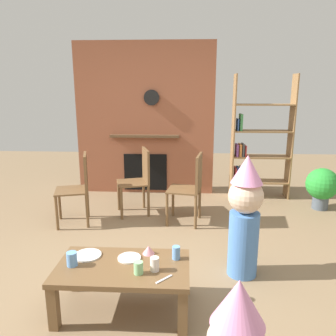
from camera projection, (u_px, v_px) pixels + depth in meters
name	position (u px, v px, depth m)	size (l,w,h in m)	color
ground_plane	(150.00, 276.00, 3.07)	(12.00, 12.00, 0.00)	#846B4C
brick_fireplace_feature	(145.00, 120.00, 5.33)	(2.20, 0.28, 2.40)	#935138
bookshelf	(257.00, 144.00, 5.12)	(0.90, 0.28, 1.90)	olive
coffee_table	(123.00, 273.00, 2.53)	(1.01, 0.57, 0.38)	brown
paper_cup_near_left	(155.00, 264.00, 2.43)	(0.07, 0.07, 0.11)	silver
paper_cup_near_right	(138.00, 268.00, 2.39)	(0.07, 0.07, 0.09)	#8CD18C
paper_cup_center	(176.00, 253.00, 2.60)	(0.06, 0.06, 0.11)	#669EE0
paper_cup_far_left	(72.00, 259.00, 2.50)	(0.08, 0.08, 0.11)	#669EE0
paper_plate_front	(129.00, 258.00, 2.61)	(0.18, 0.18, 0.01)	white
paper_plate_rear	(88.00, 255.00, 2.66)	(0.22, 0.22, 0.01)	white
birthday_cake_slice	(149.00, 250.00, 2.68)	(0.10, 0.10, 0.07)	pink
table_fork	(164.00, 279.00, 2.33)	(0.15, 0.02, 0.01)	silver
child_in_pink	(245.00, 214.00, 2.96)	(0.31, 0.31, 1.13)	#4C7FC6
dining_chair_left	(79.00, 184.00, 4.17)	(0.49, 0.49, 0.90)	brown
dining_chair_middle	(139.00, 177.00, 4.51)	(0.50, 0.50, 0.90)	brown
dining_chair_right	(191.00, 185.00, 4.16)	(0.46, 0.46, 0.90)	brown
potted_plant_tall	(322.00, 186.00, 4.69)	(0.45, 0.45, 0.60)	#4C5660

